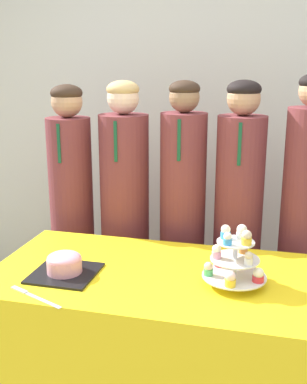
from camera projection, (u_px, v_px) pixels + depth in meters
wall_back at (206, 109)px, 3.37m from camera, size 9.00×0.06×2.70m
table at (155, 347)px, 2.25m from camera, size 1.47×0.79×0.76m
round_cake at (64, 265)px, 2.13m from camera, size 0.28×0.28×0.10m
cake_knife at (28, 294)px, 1.96m from camera, size 0.28×0.13×0.01m
cupcake_stand at (235, 259)px, 2.01m from camera, size 0.27×0.27×0.26m
student_0 at (72, 218)px, 2.93m from camera, size 0.26×0.27×1.55m
student_1 at (125, 222)px, 2.85m from camera, size 0.28×0.29×1.57m
student_2 at (182, 226)px, 2.76m from camera, size 0.26×0.26×1.58m
student_3 at (237, 230)px, 2.69m from camera, size 0.26×0.27×1.58m
student_4 at (303, 232)px, 2.60m from camera, size 0.25×0.26×1.62m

